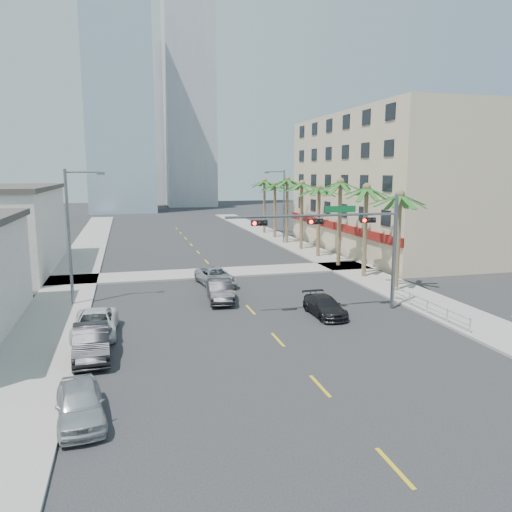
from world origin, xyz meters
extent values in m
plane|color=#262628|center=(0.00, 0.00, 0.00)|extent=(260.00, 260.00, 0.00)
cube|color=gray|center=(12.00, 20.00, 0.07)|extent=(4.00, 120.00, 0.15)
cube|color=gray|center=(-12.00, 20.00, 0.07)|extent=(4.00, 120.00, 0.15)
cube|color=gray|center=(0.00, 22.00, 0.07)|extent=(80.00, 4.00, 0.15)
cube|color=beige|center=(22.00, 30.00, 7.50)|extent=(15.00, 28.00, 15.00)
cube|color=maroon|center=(14.40, 30.00, 3.00)|extent=(0.30, 28.00, 0.80)
cube|color=#99B2C6|center=(-8.00, 95.00, 24.00)|extent=(14.00, 14.00, 48.00)
cube|color=#ADADB2|center=(9.00, 110.00, 30.00)|extent=(12.00, 12.00, 60.00)
cube|color=#ADADB2|center=(-3.00, 125.00, 21.00)|extent=(16.00, 16.00, 42.00)
cylinder|color=slate|center=(9.00, 8.00, 3.60)|extent=(0.24, 0.24, 7.20)
cylinder|color=slate|center=(3.50, 8.00, 6.20)|extent=(11.00, 0.16, 0.16)
cube|color=#0C662D|center=(5.20, 8.00, 6.55)|extent=(2.00, 0.05, 0.40)
cube|color=black|center=(7.00, 7.85, 5.85)|extent=(0.95, 0.28, 0.32)
sphere|color=#FF0C05|center=(6.68, 7.69, 5.85)|extent=(0.22, 0.22, 0.22)
cube|color=black|center=(3.50, 7.85, 5.85)|extent=(0.95, 0.28, 0.32)
sphere|color=#FF0C05|center=(3.18, 7.69, 5.85)|extent=(0.22, 0.22, 0.22)
cube|color=black|center=(0.00, 7.85, 5.85)|extent=(0.95, 0.28, 0.32)
sphere|color=#FF0C05|center=(-0.32, 7.69, 5.85)|extent=(0.22, 0.22, 0.22)
cylinder|color=brown|center=(11.60, 12.00, 3.60)|extent=(0.36, 0.36, 7.20)
cylinder|color=brown|center=(11.60, 17.20, 3.78)|extent=(0.36, 0.36, 7.56)
cylinder|color=brown|center=(11.60, 22.40, 3.96)|extent=(0.36, 0.36, 7.92)
cylinder|color=brown|center=(11.60, 27.60, 3.60)|extent=(0.36, 0.36, 7.20)
cylinder|color=brown|center=(11.60, 32.80, 3.78)|extent=(0.36, 0.36, 7.56)
cylinder|color=brown|center=(11.60, 38.00, 3.96)|extent=(0.36, 0.36, 7.92)
cylinder|color=brown|center=(11.60, 43.20, 3.60)|extent=(0.36, 0.36, 7.20)
cylinder|color=brown|center=(11.60, 48.40, 3.78)|extent=(0.36, 0.36, 7.56)
cylinder|color=slate|center=(-11.20, 14.00, 4.50)|extent=(0.20, 0.20, 9.00)
cylinder|color=slate|center=(-10.10, 14.00, 8.80)|extent=(2.20, 0.12, 0.12)
cube|color=slate|center=(-9.00, 14.00, 8.70)|extent=(0.50, 0.25, 0.18)
cylinder|color=slate|center=(11.20, 38.00, 4.50)|extent=(0.20, 0.20, 9.00)
cylinder|color=slate|center=(10.10, 38.00, 8.80)|extent=(2.20, 0.12, 0.12)
cube|color=slate|center=(9.00, 38.00, 8.70)|extent=(0.50, 0.25, 0.18)
cylinder|color=silver|center=(10.30, 6.00, 0.55)|extent=(0.08, 8.00, 0.08)
cylinder|color=silver|center=(10.30, 6.00, 0.90)|extent=(0.08, 8.00, 0.08)
cylinder|color=silver|center=(10.30, 2.00, 0.50)|extent=(0.08, 0.08, 1.00)
cylinder|color=silver|center=(10.30, 4.00, 0.50)|extent=(0.08, 0.08, 1.00)
cylinder|color=silver|center=(10.30, 6.00, 0.50)|extent=(0.08, 0.08, 1.00)
cylinder|color=silver|center=(10.30, 8.00, 0.50)|extent=(0.08, 0.08, 1.00)
cylinder|color=silver|center=(10.30, 10.00, 0.50)|extent=(0.08, 0.08, 1.00)
imported|color=silver|center=(-9.40, -2.62, 0.69)|extent=(2.11, 4.20, 1.37)
imported|color=black|center=(-9.40, 3.78, 0.78)|extent=(1.90, 4.79, 1.55)
imported|color=silver|center=(-9.40, 7.08, 0.69)|extent=(2.38, 4.98, 1.37)
imported|color=black|center=(-1.50, 12.63, 0.74)|extent=(1.97, 4.64, 1.49)
imported|color=silver|center=(-0.94, 17.55, 0.69)|extent=(2.96, 5.26, 1.39)
imported|color=black|center=(4.13, 7.57, 0.61)|extent=(1.79, 4.22, 1.22)
camera|label=1|loc=(-7.52, -20.26, 8.83)|focal=35.00mm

